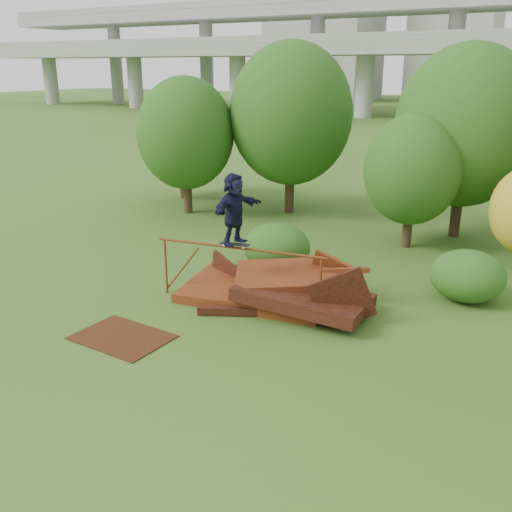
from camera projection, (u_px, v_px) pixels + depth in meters
The scene contains 15 objects.
ground at pixel (243, 356), 12.45m from camera, with size 240.00×240.00×0.00m, color #2D5116.
scrap_pile at pixel (278, 290), 15.17m from camera, with size 5.55×3.46×1.77m.
grind_rail at pixel (239, 259), 14.82m from camera, with size 4.65×0.72×1.59m.
skateboard at pixel (235, 244), 14.74m from camera, with size 0.80×0.32×0.08m.
skater at pixel (234, 209), 14.44m from camera, with size 1.71×0.54×1.84m, color black.
flat_plate at pixel (122, 337), 13.30m from camera, with size 2.16×1.54×0.03m, color #3B1D0C.
tree_0 at pixel (186, 134), 23.65m from camera, with size 4.04×4.04×5.70m.
tree_1 at pixel (291, 114), 23.50m from camera, with size 5.09×5.09×7.08m.
tree_2 at pixel (412, 170), 19.17m from camera, with size 3.26×3.26×4.59m.
tree_3 at pixel (466, 126), 20.02m from camera, with size 4.96×4.96×6.88m.
tree_6 at pixel (181, 139), 26.55m from camera, with size 3.41×3.41×4.76m.
shrub_left at pixel (277, 247), 17.53m from camera, with size 2.11×1.95×1.46m, color #214E14.
shrub_right at pixel (468, 276), 15.22m from camera, with size 1.98×1.81×1.40m, color #214E14.
building_left at pixel (326, 0), 103.19m from camera, with size 18.00×16.00×35.00m, color #9E9E99.
building_right at pixel (457, 18), 99.94m from camera, with size 14.00×14.00×28.00m, color #9E9E99.
Camera 1 is at (5.65, -9.58, 6.02)m, focal length 40.00 mm.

